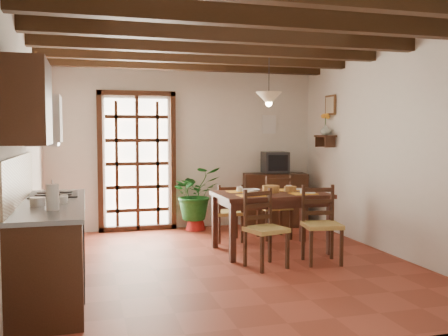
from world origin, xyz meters
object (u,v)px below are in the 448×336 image
object	(u,v)px
chair_far_left	(228,223)
sideboard	(275,200)
kitchen_counter	(51,247)
potted_plant	(195,196)
chair_near_right	(321,239)
crt_tv	(275,162)
dining_table	(271,200)
chair_near_left	(265,243)
chair_far_right	(275,218)
pendant_lamp	(269,97)

from	to	relation	value
chair_far_left	sideboard	distance (m)	1.49
kitchen_counter	potted_plant	xyz separation A→B (m)	(2.07, 2.78, 0.10)
chair_near_right	crt_tv	bearing A→B (deg)	90.87
dining_table	crt_tv	distance (m)	1.91
kitchen_counter	chair_far_left	distance (m)	3.01
chair_near_left	crt_tv	xyz separation A→B (m)	(1.09, 2.47, 0.81)
chair_far_left	sideboard	world-z (taller)	sideboard
chair_near_left	chair_near_right	size ratio (longest dim) A/B	0.98
sideboard	crt_tv	distance (m)	0.64
chair_far_right	kitchen_counter	bearing A→B (deg)	29.40
chair_far_right	crt_tv	distance (m)	1.30
dining_table	chair_far_right	distance (m)	0.92
chair_far_right	pendant_lamp	distance (m)	1.92
potted_plant	sideboard	bearing A→B (deg)	1.68
chair_near_left	potted_plant	distance (m)	2.47
dining_table	kitchen_counter	bearing A→B (deg)	-159.09
chair_near_right	pendant_lamp	world-z (taller)	pendant_lamp
kitchen_counter	pendant_lamp	size ratio (longest dim) A/B	2.66
kitchen_counter	chair_near_left	world-z (taller)	kitchen_counter
chair_near_left	crt_tv	bearing A→B (deg)	50.31
chair_far_left	chair_far_right	bearing A→B (deg)	-176.36
kitchen_counter	sideboard	world-z (taller)	kitchen_counter
kitchen_counter	crt_tv	world-z (taller)	kitchen_counter
chair_near_right	crt_tv	size ratio (longest dim) A/B	2.10
chair_far_right	crt_tv	world-z (taller)	crt_tv
chair_far_right	chair_far_left	bearing A→B (deg)	-0.71
chair_near_left	chair_far_left	bearing A→B (deg)	75.03
chair_near_left	chair_near_right	distance (m)	0.74
chair_near_left	potted_plant	world-z (taller)	potted_plant
dining_table	potted_plant	bearing A→B (deg)	110.78
potted_plant	pendant_lamp	bearing A→B (deg)	-66.92
kitchen_counter	sideboard	size ratio (longest dim) A/B	2.11
chair_near_left	chair_far_right	bearing A→B (deg)	48.98
kitchen_counter	chair_far_right	xyz separation A→B (m)	(3.09, 1.86, -0.17)
chair_near_right	chair_near_left	bearing A→B (deg)	-169.93
chair_far_left	sideboard	bearing A→B (deg)	-136.07
dining_table	chair_far_left	xyz separation A→B (m)	(-0.38, 0.74, -0.43)
dining_table	pendant_lamp	xyz separation A→B (m)	(0.00, 0.10, 1.38)
kitchen_counter	crt_tv	xyz separation A→B (m)	(3.47, 2.82, 0.62)
chair_near_left	chair_far_right	distance (m)	1.67
dining_table	chair_near_left	world-z (taller)	chair_near_left
chair_near_right	chair_far_left	world-z (taller)	chair_near_right
sideboard	crt_tv	bearing A→B (deg)	-79.26
chair_near_right	chair_far_left	bearing A→B (deg)	126.16
chair_near_left	pendant_lamp	size ratio (longest dim) A/B	1.10
chair_near_left	sideboard	bearing A→B (deg)	50.36
kitchen_counter	pendant_lamp	xyz separation A→B (m)	(2.74, 1.21, 1.60)
crt_tv	potted_plant	distance (m)	1.50
crt_tv	pendant_lamp	world-z (taller)	pendant_lamp
chair_near_right	kitchen_counter	bearing A→B (deg)	-164.41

